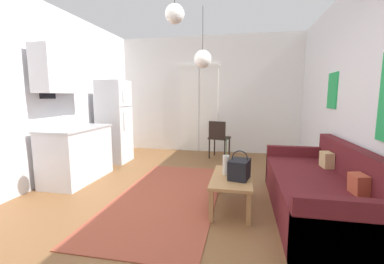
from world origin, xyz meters
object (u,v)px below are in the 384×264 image
object	(u,v)px
couch	(323,192)
coffee_table	(232,180)
pendant_lamp_near	(175,14)
pendant_lamp_far	(203,59)
accent_chair	(219,137)
bamboo_vase	(226,165)
refrigerator	(114,122)
handbag	(239,169)

from	to	relation	value
couch	coffee_table	bearing A→B (deg)	179.19
coffee_table	pendant_lamp_near	size ratio (longest dim) A/B	1.44
couch	pendant_lamp_far	bearing A→B (deg)	142.95
couch	accent_chair	xyz separation A→B (m)	(-1.46, 2.53, 0.22)
bamboo_vase	pendant_lamp_far	world-z (taller)	pendant_lamp_far
refrigerator	accent_chair	distance (m)	2.29
coffee_table	refrigerator	size ratio (longest dim) A/B	0.56
pendant_lamp_near	pendant_lamp_far	size ratio (longest dim) A/B	0.67
bamboo_vase	accent_chair	world-z (taller)	bamboo_vase
handbag	accent_chair	world-z (taller)	accent_chair
handbag	couch	bearing A→B (deg)	3.86
coffee_table	bamboo_vase	distance (m)	0.20
handbag	pendant_lamp_far	xyz separation A→B (m)	(-0.66, 1.29, 1.49)
coffee_table	couch	bearing A→B (deg)	-0.81
coffee_table	pendant_lamp_far	size ratio (longest dim) A/B	0.97
handbag	refrigerator	size ratio (longest dim) A/B	0.20
refrigerator	coffee_table	bearing A→B (deg)	-35.46
accent_chair	coffee_table	bearing A→B (deg)	112.66
coffee_table	refrigerator	xyz separation A→B (m)	(-2.54, 1.81, 0.51)
bamboo_vase	pendant_lamp_near	xyz separation A→B (m)	(-0.58, -0.31, 1.77)
bamboo_vase	pendant_lamp_near	world-z (taller)	pendant_lamp_near
refrigerator	pendant_lamp_near	world-z (taller)	pendant_lamp_near
couch	bamboo_vase	xyz separation A→B (m)	(-1.14, 0.07, 0.25)
couch	pendant_lamp_near	distance (m)	2.66
bamboo_vase	refrigerator	world-z (taller)	refrigerator
coffee_table	bamboo_vase	bearing A→B (deg)	143.10
couch	pendant_lamp_near	xyz separation A→B (m)	(-1.71, -0.24, 2.02)
coffee_table	accent_chair	world-z (taller)	accent_chair
coffee_table	accent_chair	size ratio (longest dim) A/B	1.13
bamboo_vase	pendant_lamp_far	distance (m)	1.94
pendant_lamp_near	refrigerator	bearing A→B (deg)	132.48
pendant_lamp_near	coffee_table	bearing A→B (deg)	21.23
refrigerator	bamboo_vase	bearing A→B (deg)	-35.42
bamboo_vase	accent_chair	bearing A→B (deg)	97.45
couch	bamboo_vase	bearing A→B (deg)	176.38
bamboo_vase	accent_chair	xyz separation A→B (m)	(-0.32, 2.46, -0.03)
coffee_table	refrigerator	bearing A→B (deg)	144.54
accent_chair	pendant_lamp_far	size ratio (longest dim) A/B	0.86
couch	pendant_lamp_near	bearing A→B (deg)	-172.08
couch	pendant_lamp_far	size ratio (longest dim) A/B	2.22
pendant_lamp_far	couch	bearing A→B (deg)	-37.05
coffee_table	accent_chair	distance (m)	2.55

